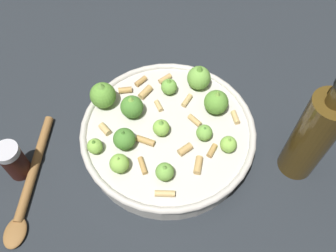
# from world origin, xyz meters

# --- Properties ---
(ground_plane) EXTENTS (2.40, 2.40, 0.00)m
(ground_plane) POSITION_xyz_m (0.00, 0.00, 0.00)
(ground_plane) COLOR #23282D
(cooking_pan) EXTENTS (0.31, 0.31, 0.10)m
(cooking_pan) POSITION_xyz_m (-0.00, 0.00, 0.03)
(cooking_pan) COLOR beige
(cooking_pan) RESTS_ON ground
(pepper_shaker) EXTENTS (0.04, 0.04, 0.08)m
(pepper_shaker) POSITION_xyz_m (-0.17, -0.21, 0.04)
(pepper_shaker) COLOR #33140F
(pepper_shaker) RESTS_ON ground
(olive_oil_bottle) EXTENTS (0.06, 0.06, 0.24)m
(olive_oil_bottle) POSITION_xyz_m (0.21, 0.11, 0.10)
(olive_oil_bottle) COLOR #4C3814
(olive_oil_bottle) RESTS_ON ground
(wooden_spoon) EXTENTS (0.16, 0.22, 0.02)m
(wooden_spoon) POSITION_xyz_m (-0.13, -0.22, 0.01)
(wooden_spoon) COLOR olive
(wooden_spoon) RESTS_ON ground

